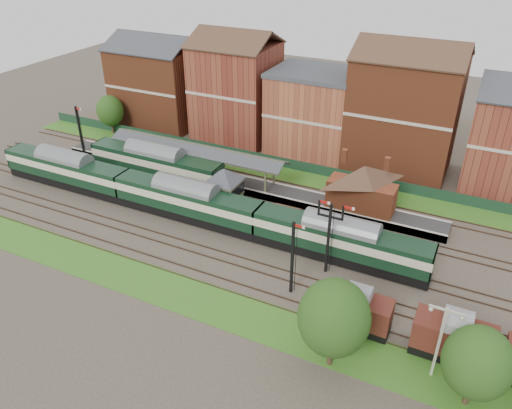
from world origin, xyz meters
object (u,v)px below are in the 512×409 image
at_px(dmu_train, 187,200).
at_px(platform_railcar, 156,164).
at_px(signal_box, 225,190).
at_px(goods_van_a, 357,310).
at_px(semaphore_bracket, 329,234).

distance_m(dmu_train, platform_railcar, 11.17).
bearing_deg(signal_box, goods_van_a, -31.45).
distance_m(dmu_train, goods_van_a, 25.06).
bearing_deg(dmu_train, goods_van_a, -21.05).
relative_size(dmu_train, platform_railcar, 2.89).
distance_m(platform_railcar, goods_van_a, 35.98).
bearing_deg(platform_railcar, semaphore_bracket, -18.14).
relative_size(semaphore_bracket, platform_railcar, 0.42).
height_order(platform_railcar, goods_van_a, platform_railcar).
bearing_deg(goods_van_a, semaphore_bracket, 127.52).
relative_size(semaphore_bracket, dmu_train, 0.14).
xyz_separation_m(semaphore_bracket, dmu_train, (-18.39, 2.50, -2.09)).
height_order(semaphore_bracket, dmu_train, semaphore_bracket).
relative_size(signal_box, goods_van_a, 1.02).
bearing_deg(platform_railcar, signal_box, -14.65).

